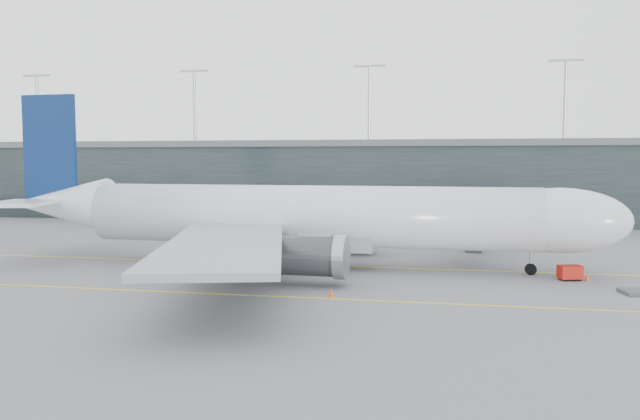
# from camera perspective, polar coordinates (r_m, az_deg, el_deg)

# --- Properties ---
(ground) EXTENTS (320.00, 320.00, 0.00)m
(ground) POSITION_cam_1_polar(r_m,az_deg,el_deg) (73.71, -3.67, -4.43)
(ground) COLOR #5A595E
(ground) RESTS_ON ground
(taxiline_a) EXTENTS (160.00, 0.25, 0.02)m
(taxiline_a) POSITION_cam_1_polar(r_m,az_deg,el_deg) (69.89, -4.50, -4.93)
(taxiline_a) COLOR yellow
(taxiline_a) RESTS_ON ground
(taxiline_b) EXTENTS (160.00, 0.25, 0.02)m
(taxiline_b) POSITION_cam_1_polar(r_m,az_deg,el_deg) (54.91, -8.99, -7.60)
(taxiline_b) COLOR yellow
(taxiline_b) RESTS_ON ground
(taxiline_lead_main) EXTENTS (0.25, 60.00, 0.02)m
(taxiline_lead_main) POSITION_cam_1_polar(r_m,az_deg,el_deg) (92.14, 2.49, -2.61)
(taxiline_lead_main) COLOR yellow
(taxiline_lead_main) RESTS_ON ground
(terminal) EXTENTS (240.00, 36.00, 29.00)m
(terminal) POSITION_cam_1_polar(r_m,az_deg,el_deg) (129.80, 2.79, 2.85)
(terminal) COLOR black
(terminal) RESTS_ON ground
(main_aircraft) EXTENTS (68.43, 64.40, 19.22)m
(main_aircraft) POSITION_cam_1_polar(r_m,az_deg,el_deg) (67.54, -1.51, -0.64)
(main_aircraft) COLOR silver
(main_aircraft) RESTS_ON ground
(jet_bridge) EXTENTS (10.32, 44.43, 6.63)m
(jet_bridge) POSITION_cam_1_polar(r_m,az_deg,el_deg) (94.34, 14.30, 0.44)
(jet_bridge) COLOR #2C2B30
(jet_bridge) RESTS_ON ground
(gse_cart) EXTENTS (2.40, 1.86, 1.44)m
(gse_cart) POSITION_cam_1_polar(r_m,az_deg,el_deg) (64.80, 21.89, -5.29)
(gse_cart) COLOR #A8150C
(gse_cart) RESTS_ON ground
(baggage_dolly) EXTENTS (3.39, 2.91, 0.30)m
(baggage_dolly) POSITION_cam_1_polar(r_m,az_deg,el_deg) (60.89, 27.22, -6.68)
(baggage_dolly) COLOR #3D3E43
(baggage_dolly) RESTS_ON ground
(uld_a) EXTENTS (2.37, 1.95, 2.05)m
(uld_a) POSITION_cam_1_polar(r_m,az_deg,el_deg) (84.80, -5.20, -2.52)
(uld_a) COLOR #38393D
(uld_a) RESTS_ON ground
(uld_b) EXTENTS (2.42, 2.19, 1.81)m
(uld_b) POSITION_cam_1_polar(r_m,az_deg,el_deg) (86.25, -3.75, -2.48)
(uld_b) COLOR #38393D
(uld_b) RESTS_ON ground
(uld_c) EXTENTS (2.07, 1.76, 1.69)m
(uld_c) POSITION_cam_1_polar(r_m,az_deg,el_deg) (84.68, -2.29, -2.65)
(uld_c) COLOR #38393D
(uld_c) RESTS_ON ground
(cone_nose) EXTENTS (0.47, 0.47, 0.74)m
(cone_nose) POSITION_cam_1_polar(r_m,az_deg,el_deg) (65.34, 23.23, -5.63)
(cone_nose) COLOR #F4520D
(cone_nose) RESTS_ON ground
(cone_wing_stbd) EXTENTS (0.49, 0.49, 0.78)m
(cone_wing_stbd) POSITION_cam_1_polar(r_m,az_deg,el_deg) (52.89, 1.06, -7.59)
(cone_wing_stbd) COLOR #F9500D
(cone_wing_stbd) RESTS_ON ground
(cone_wing_port) EXTENTS (0.48, 0.48, 0.76)m
(cone_wing_port) POSITION_cam_1_polar(r_m,az_deg,el_deg) (81.64, 3.19, -3.28)
(cone_wing_port) COLOR red
(cone_wing_port) RESTS_ON ground
(cone_tail) EXTENTS (0.44, 0.44, 0.70)m
(cone_tail) POSITION_cam_1_polar(r_m,az_deg,el_deg) (67.55, -13.70, -5.08)
(cone_tail) COLOR #E2550C
(cone_tail) RESTS_ON ground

